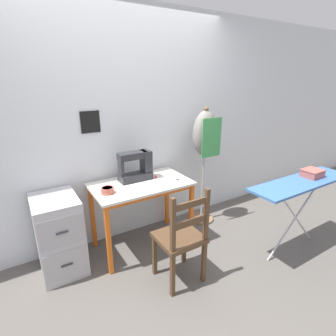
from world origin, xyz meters
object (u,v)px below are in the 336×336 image
at_px(fabric_bowl, 108,190).
at_px(dress_form, 205,140).
at_px(storage_box, 312,173).
at_px(sewing_machine, 137,167).
at_px(scissors, 180,180).
at_px(wooden_chair, 181,238).
at_px(thread_spool_near_machine, 156,177).
at_px(ironing_board, 302,185).
at_px(filing_cabinet, 59,234).

relative_size(fabric_bowl, dress_form, 0.08).
bearing_deg(storage_box, sewing_machine, 146.34).
bearing_deg(scissors, fabric_bowl, 174.16).
bearing_deg(sewing_machine, wooden_chair, -86.76).
bearing_deg(storage_box, thread_spool_near_machine, 144.42).
bearing_deg(ironing_board, storage_box, 5.79).
relative_size(scissors, ironing_board, 0.09).
bearing_deg(sewing_machine, fabric_bowl, -155.68).
bearing_deg(thread_spool_near_machine, scissors, -46.35).
height_order(dress_form, ironing_board, dress_form).
bearing_deg(wooden_chair, storage_box, -9.06).
distance_m(scissors, filing_cabinet, 1.32).
bearing_deg(dress_form, scissors, -155.45).
height_order(sewing_machine, scissors, sewing_machine).
bearing_deg(thread_spool_near_machine, wooden_chair, -101.76).
height_order(thread_spool_near_machine, storage_box, storage_box).
bearing_deg(thread_spool_near_machine, fabric_bowl, -168.92).
distance_m(thread_spool_near_machine, storage_box, 1.66).
height_order(wooden_chair, storage_box, wooden_chair).
bearing_deg(dress_form, wooden_chair, -138.16).
xyz_separation_m(sewing_machine, storage_box, (1.55, -1.03, -0.05)).
distance_m(scissors, dress_form, 0.66).
relative_size(filing_cabinet, ironing_board, 0.61).
xyz_separation_m(fabric_bowl, scissors, (0.78, -0.08, -0.03)).
bearing_deg(fabric_bowl, filing_cabinet, 164.15).
relative_size(scissors, thread_spool_near_machine, 3.53).
xyz_separation_m(thread_spool_near_machine, dress_form, (0.70, 0.04, 0.32)).
bearing_deg(fabric_bowl, scissors, -5.84).
bearing_deg(fabric_bowl, storage_box, -23.58).
height_order(sewing_machine, wooden_chair, sewing_machine).
xyz_separation_m(wooden_chair, filing_cabinet, (-0.91, 0.74, -0.06)).
distance_m(fabric_bowl, storage_box, 2.13).
height_order(scissors, thread_spool_near_machine, thread_spool_near_machine).
relative_size(dress_form, storage_box, 7.22).
bearing_deg(filing_cabinet, fabric_bowl, -15.85).
height_order(wooden_chair, ironing_board, wooden_chair).
bearing_deg(sewing_machine, thread_spool_near_machine, -18.06).
distance_m(sewing_machine, dress_form, 0.92).
xyz_separation_m(filing_cabinet, storage_box, (2.41, -0.98, 0.48)).
relative_size(sewing_machine, thread_spool_near_machine, 11.35).
distance_m(sewing_machine, fabric_bowl, 0.45).
relative_size(wooden_chair, storage_box, 4.54).
bearing_deg(storage_box, filing_cabinet, 157.86).
bearing_deg(wooden_chair, thread_spool_near_machine, 78.24).
bearing_deg(filing_cabinet, dress_form, 0.75).
height_order(fabric_bowl, thread_spool_near_machine, fabric_bowl).
height_order(thread_spool_near_machine, dress_form, dress_form).
xyz_separation_m(dress_form, ironing_board, (0.45, -1.03, -0.32)).
distance_m(fabric_bowl, wooden_chair, 0.83).
relative_size(sewing_machine, dress_form, 0.25).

